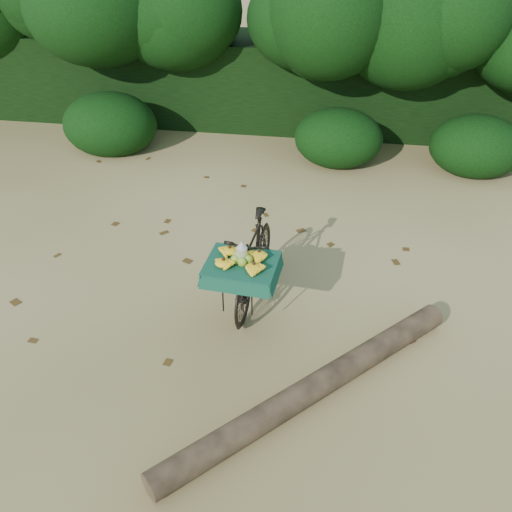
# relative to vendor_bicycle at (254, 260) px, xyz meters

# --- Properties ---
(ground) EXTENTS (80.00, 80.00, 0.00)m
(ground) POSITION_rel_vendor_bicycle_xyz_m (-0.57, -0.02, -0.57)
(ground) COLOR tan
(ground) RESTS_ON ground
(vendor_bicycle) EXTENTS (0.85, 1.90, 1.12)m
(vendor_bicycle) POSITION_rel_vendor_bicycle_xyz_m (0.00, 0.00, 0.00)
(vendor_bicycle) COLOR black
(vendor_bicycle) RESTS_ON ground
(fallen_log) EXTENTS (2.89, 2.93, 0.28)m
(fallen_log) POSITION_rel_vendor_bicycle_xyz_m (0.89, -1.57, -0.43)
(fallen_log) COLOR brown
(fallen_log) RESTS_ON ground
(hedge_backdrop) EXTENTS (26.00, 1.80, 1.80)m
(hedge_backdrop) POSITION_rel_vendor_bicycle_xyz_m (-0.57, 6.28, 0.33)
(hedge_backdrop) COLOR black
(hedge_backdrop) RESTS_ON ground
(tree_row) EXTENTS (14.50, 2.00, 4.00)m
(tree_row) POSITION_rel_vendor_bicycle_xyz_m (-1.22, 5.48, 1.43)
(tree_row) COLOR black
(tree_row) RESTS_ON ground
(bush_clumps) EXTENTS (8.80, 1.70, 0.90)m
(bush_clumps) POSITION_rel_vendor_bicycle_xyz_m (-0.07, 4.28, -0.12)
(bush_clumps) COLOR black
(bush_clumps) RESTS_ON ground
(leaf_litter) EXTENTS (7.00, 7.30, 0.01)m
(leaf_litter) POSITION_rel_vendor_bicycle_xyz_m (-0.57, 0.63, -0.57)
(leaf_litter) COLOR #462F12
(leaf_litter) RESTS_ON ground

